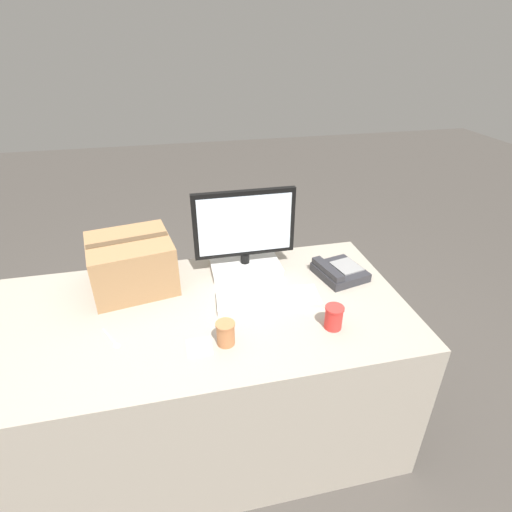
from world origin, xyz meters
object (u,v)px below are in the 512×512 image
at_px(desk_phone, 339,271).
at_px(sticky_note_pad, 199,347).
at_px(paper_cup_right, 334,317).
at_px(paper_cup_left, 226,333).
at_px(spoon, 113,342).
at_px(monitor, 245,238).
at_px(keyboard, 269,300).
at_px(cardboard_box, 132,263).

xyz_separation_m(desk_phone, sticky_note_pad, (-0.71, -0.35, -0.02)).
bearing_deg(paper_cup_right, paper_cup_left, 179.99).
distance_m(desk_phone, paper_cup_right, 0.39).
bearing_deg(spoon, monitor, 96.58).
distance_m(keyboard, spoon, 0.65).
xyz_separation_m(spoon, sticky_note_pad, (0.32, -0.10, 0.00)).
height_order(desk_phone, paper_cup_right, paper_cup_right).
xyz_separation_m(keyboard, paper_cup_right, (0.21, -0.22, 0.04)).
distance_m(paper_cup_left, cardboard_box, 0.61).
distance_m(monitor, desk_phone, 0.48).
bearing_deg(keyboard, desk_phone, 23.92).
bearing_deg(spoon, paper_cup_left, 47.81).
relative_size(keyboard, sticky_note_pad, 4.85).
height_order(monitor, spoon, monitor).
height_order(monitor, paper_cup_right, monitor).
relative_size(spoon, cardboard_box, 0.33).
distance_m(monitor, keyboard, 0.35).
xyz_separation_m(monitor, desk_phone, (0.43, -0.18, -0.14)).
xyz_separation_m(paper_cup_right, spoon, (-0.85, 0.10, -0.05)).
bearing_deg(cardboard_box, paper_cup_right, -31.85).
bearing_deg(desk_phone, paper_cup_left, -162.87).
distance_m(cardboard_box, sticky_note_pad, 0.56).
relative_size(paper_cup_left, cardboard_box, 0.23).
bearing_deg(spoon, paper_cup_right, 54.42).
bearing_deg(cardboard_box, sticky_note_pad, -62.88).
height_order(desk_phone, spoon, desk_phone).
height_order(spoon, cardboard_box, cardboard_box).
height_order(keyboard, paper_cup_left, paper_cup_left).
relative_size(cardboard_box, sticky_note_pad, 4.31).
relative_size(keyboard, paper_cup_right, 4.66).
distance_m(desk_phone, cardboard_box, 0.97).
xyz_separation_m(paper_cup_right, cardboard_box, (-0.79, 0.49, 0.07)).
xyz_separation_m(desk_phone, spoon, (-1.02, -0.25, -0.02)).
distance_m(keyboard, cardboard_box, 0.64).
distance_m(paper_cup_right, spoon, 0.86).
bearing_deg(desk_phone, monitor, 144.52).
bearing_deg(paper_cup_left, monitor, 71.29).
bearing_deg(monitor, desk_phone, -22.39).
bearing_deg(paper_cup_left, paper_cup_right, -0.01).
relative_size(monitor, cardboard_box, 1.18).
height_order(cardboard_box, sticky_note_pad, cardboard_box).
height_order(paper_cup_left, spoon, paper_cup_left).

